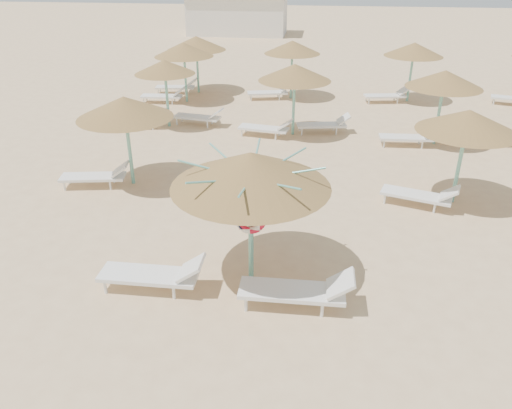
# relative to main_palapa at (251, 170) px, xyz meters

# --- Properties ---
(ground) EXTENTS (120.00, 120.00, 0.00)m
(ground) POSITION_rel_main_palapa_xyz_m (0.05, -0.21, -2.53)
(ground) COLOR #D9B684
(ground) RESTS_ON ground
(main_palapa) EXTENTS (3.25, 3.25, 2.91)m
(main_palapa) POSITION_rel_main_palapa_xyz_m (0.00, 0.00, 0.00)
(main_palapa) COLOR #69B6A6
(main_palapa) RESTS_ON ground
(lounger_main_a) EXTENTS (2.22, 0.69, 0.81)m
(lounger_main_a) POSITION_rel_main_palapa_xyz_m (-1.92, -0.75, -2.15)
(lounger_main_a) COLOR white
(lounger_main_a) RESTS_ON ground
(lounger_main_b) EXTENTS (2.28, 0.72, 0.83)m
(lounger_main_b) POSITION_rel_main_palapa_xyz_m (1.10, -0.92, -2.14)
(lounger_main_b) COLOR white
(lounger_main_b) RESTS_ON ground
(palapa_field) EXTENTS (19.65, 14.20, 2.72)m
(palapa_field) POSITION_rel_main_palapa_xyz_m (2.48, 10.45, -0.22)
(palapa_field) COLOR #69B6A6
(palapa_field) RESTS_ON ground
(service_hut) EXTENTS (8.40, 4.40, 3.25)m
(service_hut) POSITION_rel_main_palapa_xyz_m (-5.95, 34.79, -0.89)
(service_hut) COLOR silver
(service_hut) RESTS_ON ground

